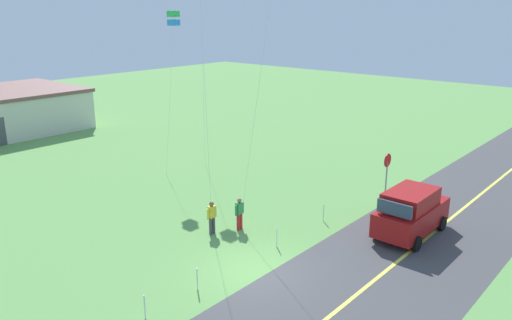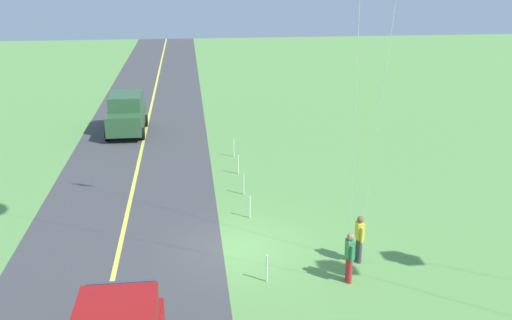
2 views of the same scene
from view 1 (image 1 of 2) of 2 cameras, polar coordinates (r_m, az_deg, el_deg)
The scene contains 12 objects.
ground_plane at distance 20.81m, azimuth -0.18°, elevation -12.56°, with size 120.00×120.00×0.10m, color #60994C.
asphalt_road at distance 18.78m, azimuth 9.46°, elevation -16.16°, with size 120.00×7.00×0.00m, color #424244.
road_centre_stripe at distance 18.78m, azimuth 9.46°, elevation -16.14°, with size 120.00×0.16×0.00m, color #E5E04C.
car_suv_foreground at distance 24.46m, azimuth 17.08°, elevation -5.59°, with size 4.40×2.12×2.24m.
stop_sign at distance 28.62m, azimuth 14.57°, elevation -0.76°, with size 0.76×0.08×2.56m.
person_adult_near at distance 23.69m, azimuth -5.01°, elevation -6.37°, with size 0.58×0.22×1.60m.
person_adult_companion at distance 24.05m, azimuth -1.88°, elevation -5.95°, with size 0.58×0.22×1.60m.
kite_yellow_high at distance 32.00m, azimuth -9.30°, elevation 15.46°, with size 1.57×0.56×10.01m.
fence_post_2 at distance 18.18m, azimuth -12.45°, elevation -15.87°, with size 0.05×0.05×0.90m, color silver.
fence_post_3 at distance 19.47m, azimuth -6.65°, elevation -13.21°, with size 0.05×0.05×0.90m, color silver.
fence_post_4 at distance 22.56m, azimuth 2.35°, elevation -8.71°, with size 0.05×0.05×0.90m, color silver.
fence_post_5 at distance 25.33m, azimuth 7.62°, elevation -5.91°, with size 0.05×0.05×0.90m, color silver.
Camera 1 is at (-13.71, -11.91, 10.11)m, focal length 35.45 mm.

